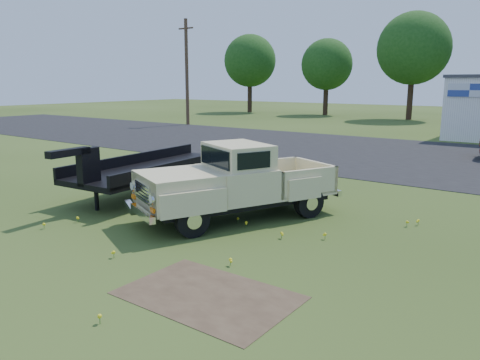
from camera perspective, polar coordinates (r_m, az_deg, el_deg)
name	(u,v)px	position (r m, az deg, el deg)	size (l,w,h in m)	color
ground	(241,235)	(11.49, 0.10, -6.74)	(140.00, 140.00, 0.00)	#2F4315
asphalt_lot	(419,158)	(24.91, 21.01, 2.57)	(90.00, 14.00, 0.02)	black
dirt_patch_a	(208,295)	(8.44, -3.88, -13.86)	(3.00, 2.00, 0.01)	#433324
dirt_patch_b	(255,196)	(15.35, 1.82, -1.98)	(2.20, 1.60, 0.01)	#433324
utility_pole_west	(187,72)	(41.93, -6.50, 13.01)	(1.60, 0.30, 9.00)	#4C3123
treeline_a	(250,61)	(59.78, 1.22, 14.32)	(6.40, 6.40, 9.52)	#322117
treeline_b	(327,65)	(55.50, 10.55, 13.67)	(5.76, 5.76, 8.57)	#322117
treeline_c	(414,48)	(50.50, 20.41, 14.80)	(7.04, 7.04, 10.47)	#322117
vintage_pickup_truck	(238,181)	(12.66, -0.25, -0.15)	(2.22, 5.70, 2.07)	beige
flatbed_trailer	(158,165)	(15.91, -10.00, 1.86)	(2.34, 7.02, 1.92)	black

